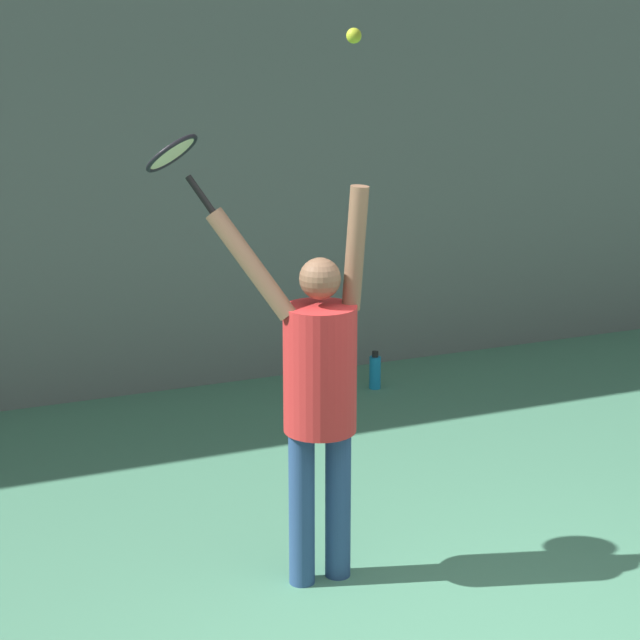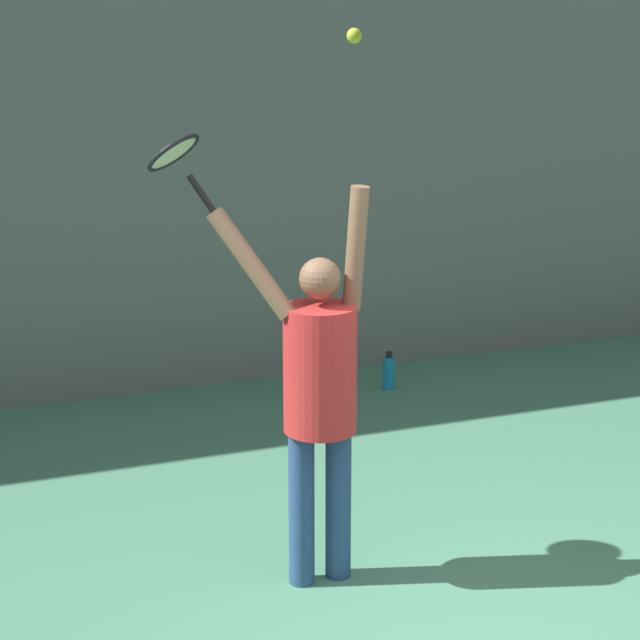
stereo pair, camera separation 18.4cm
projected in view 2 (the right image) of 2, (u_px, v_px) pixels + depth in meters
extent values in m
cube|color=slate|center=(209.00, 52.00, 8.33)|extent=(18.00, 0.10, 5.00)
cylinder|color=#2D4C7F|center=(302.00, 509.00, 5.76)|extent=(0.13, 0.13, 0.81)
cylinder|color=#2D4C7F|center=(338.00, 503.00, 5.83)|extent=(0.13, 0.13, 0.81)
cylinder|color=red|center=(320.00, 369.00, 5.61)|extent=(0.36, 0.36, 0.63)
sphere|color=brown|center=(320.00, 279.00, 5.49)|extent=(0.20, 0.20, 0.20)
cylinder|color=brown|center=(356.00, 249.00, 5.51)|extent=(0.16, 0.15, 0.61)
cylinder|color=brown|center=(251.00, 264.00, 5.47)|extent=(0.40, 0.35, 0.53)
cylinder|color=black|center=(202.00, 194.00, 5.47)|extent=(0.13, 0.14, 0.18)
torus|color=black|center=(173.00, 153.00, 5.48)|extent=(0.38, 0.38, 0.20)
cylinder|color=beige|center=(173.00, 153.00, 5.48)|extent=(0.31, 0.31, 0.16)
sphere|color=#CCDB2D|center=(354.00, 36.00, 5.25)|extent=(0.07, 0.07, 0.07)
cylinder|color=#198CCC|center=(389.00, 373.00, 8.80)|extent=(0.09, 0.09, 0.25)
cylinder|color=black|center=(389.00, 355.00, 8.76)|extent=(0.05, 0.05, 0.04)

